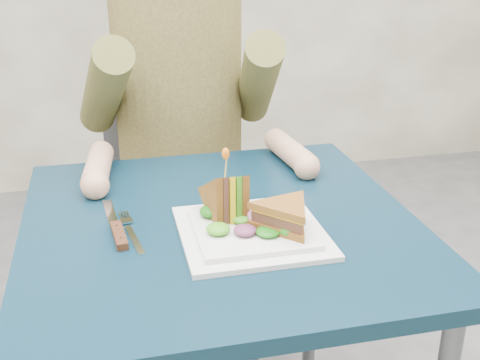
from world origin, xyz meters
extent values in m
cube|color=black|center=(0.00, 0.00, 0.71)|extent=(0.75, 0.75, 0.03)
cylinder|color=#595B5E|center=(-0.32, 0.32, 0.35)|extent=(0.04, 0.04, 0.70)
cylinder|color=#595B5E|center=(0.32, 0.32, 0.35)|extent=(0.04, 0.04, 0.70)
cube|color=#47474C|center=(0.00, 0.57, 0.45)|extent=(0.42, 0.40, 0.04)
cube|color=#47474C|center=(0.00, 0.75, 0.70)|extent=(0.42, 0.03, 0.46)
cylinder|color=#47474C|center=(-0.18, 0.40, 0.21)|extent=(0.02, 0.02, 0.43)
cylinder|color=#47474C|center=(0.18, 0.40, 0.21)|extent=(0.02, 0.02, 0.43)
cylinder|color=#47474C|center=(-0.18, 0.74, 0.21)|extent=(0.02, 0.02, 0.43)
cylinder|color=#47474C|center=(0.18, 0.74, 0.21)|extent=(0.02, 0.02, 0.43)
cylinder|color=brown|center=(0.00, 0.55, 0.87)|extent=(0.34, 0.34, 0.52)
cylinder|color=brown|center=(-0.20, 0.46, 0.89)|extent=(0.15, 0.39, 0.31)
cylinder|color=tan|center=(-0.23, 0.26, 0.76)|extent=(0.08, 0.20, 0.06)
sphere|color=tan|center=(-0.23, 0.16, 0.76)|extent=(0.06, 0.06, 0.06)
cylinder|color=brown|center=(0.20, 0.46, 0.89)|extent=(0.15, 0.39, 0.31)
cylinder|color=tan|center=(0.23, 0.26, 0.76)|extent=(0.08, 0.20, 0.06)
sphere|color=tan|center=(0.23, 0.16, 0.76)|extent=(0.06, 0.06, 0.06)
cube|color=white|center=(0.04, -0.07, 0.73)|extent=(0.26, 0.26, 0.01)
cube|color=white|center=(0.04, -0.07, 0.74)|extent=(0.21, 0.21, 0.01)
cube|color=silver|center=(-0.17, -0.05, 0.73)|extent=(0.03, 0.12, 0.00)
cube|color=silver|center=(-0.18, 0.03, 0.73)|extent=(0.02, 0.02, 0.00)
cube|color=silver|center=(-0.19, 0.06, 0.73)|extent=(0.01, 0.03, 0.00)
cube|color=silver|center=(-0.18, 0.06, 0.73)|extent=(0.01, 0.03, 0.00)
cube|color=silver|center=(-0.18, 0.06, 0.73)|extent=(0.01, 0.03, 0.00)
cube|color=silver|center=(-0.17, 0.06, 0.73)|extent=(0.01, 0.03, 0.00)
cube|color=silver|center=(-0.21, 0.07, 0.73)|extent=(0.03, 0.14, 0.00)
cube|color=black|center=(-0.19, -0.03, 0.74)|extent=(0.03, 0.10, 0.01)
cylinder|color=silver|center=(-0.20, -0.01, 0.74)|extent=(0.01, 0.01, 0.00)
cylinder|color=silver|center=(-0.19, -0.06, 0.74)|extent=(0.01, 0.01, 0.00)
cylinder|color=tan|center=(0.01, -0.03, 0.85)|extent=(0.01, 0.01, 0.06)
ellipsoid|color=orange|center=(0.01, -0.03, 0.88)|extent=(0.01, 0.01, 0.02)
torus|color=#9E4C7A|center=(0.06, -0.07, 0.77)|extent=(0.04, 0.04, 0.02)
camera|label=1|loc=(-0.20, -1.02, 1.25)|focal=45.00mm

